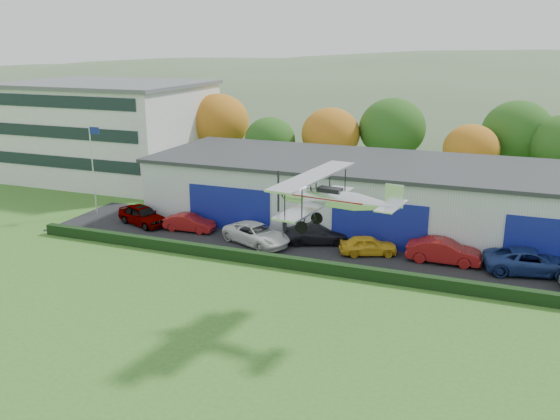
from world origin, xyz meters
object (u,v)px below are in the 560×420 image
(car_5, at_px, (444,251))
(biplane, at_px, (331,197))
(car_0, at_px, (143,215))
(car_4, at_px, (368,245))
(office_block, at_px, (109,130))
(flagpole, at_px, (93,161))
(car_3, at_px, (316,234))
(car_2, at_px, (257,234))
(car_1, at_px, (190,223))
(car_6, at_px, (531,261))
(hangar, at_px, (394,195))

(car_5, relative_size, biplane, 0.62)
(car_0, bearing_deg, car_4, -70.02)
(office_block, bearing_deg, flagpole, -58.03)
(office_block, distance_m, car_3, 31.75)
(flagpole, distance_m, car_4, 24.88)
(car_2, relative_size, biplane, 0.69)
(car_3, height_order, biplane, biplane)
(flagpole, distance_m, car_0, 6.91)
(flagpole, relative_size, biplane, 1.00)
(flagpole, height_order, car_1, flagpole)
(office_block, height_order, car_3, office_block)
(car_4, relative_size, biplane, 0.50)
(car_1, height_order, biplane, biplane)
(flagpole, relative_size, car_4, 1.97)
(car_0, bearing_deg, car_6, -69.02)
(office_block, xyz_separation_m, biplane, (32.79, -24.91, 1.71))
(car_5, height_order, car_6, car_5)
(hangar, height_order, car_2, hangar)
(car_1, relative_size, car_3, 0.82)
(office_block, bearing_deg, biplane, -37.22)
(car_3, distance_m, car_6, 14.88)
(car_0, height_order, biplane, biplane)
(hangar, bearing_deg, car_1, -153.81)
(flagpole, height_order, car_3, flagpole)
(hangar, relative_size, office_block, 1.97)
(flagpole, bearing_deg, office_block, 121.97)
(car_0, xyz_separation_m, car_6, (29.62, 0.23, -0.00))
(car_5, bearing_deg, hangar, 33.07)
(car_1, bearing_deg, flagpole, 79.15)
(car_0, distance_m, car_5, 24.12)
(car_3, height_order, car_4, car_3)
(office_block, relative_size, car_1, 4.99)
(hangar, distance_m, flagpole, 25.68)
(hangar, bearing_deg, car_4, -92.94)
(flagpole, xyz_separation_m, car_6, (35.16, -1.05, -3.92))
(flagpole, height_order, biplane, flagpole)
(hangar, height_order, car_5, hangar)
(car_5, distance_m, biplane, 13.34)
(car_1, height_order, car_3, car_3)
(car_2, xyz_separation_m, car_4, (8.29, 0.79, -0.07))
(flagpole, height_order, car_2, flagpole)
(car_0, distance_m, car_3, 14.77)
(car_0, relative_size, car_6, 0.82)
(hangar, distance_m, car_3, 8.13)
(car_5, bearing_deg, biplane, 154.37)
(hangar, xyz_separation_m, office_block, (-33.00, 7.02, 2.56))
(car_4, xyz_separation_m, car_6, (10.66, 0.42, 0.13))
(biplane, bearing_deg, office_block, 150.20)
(hangar, bearing_deg, office_block, 167.99)
(flagpole, bearing_deg, hangar, 13.51)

